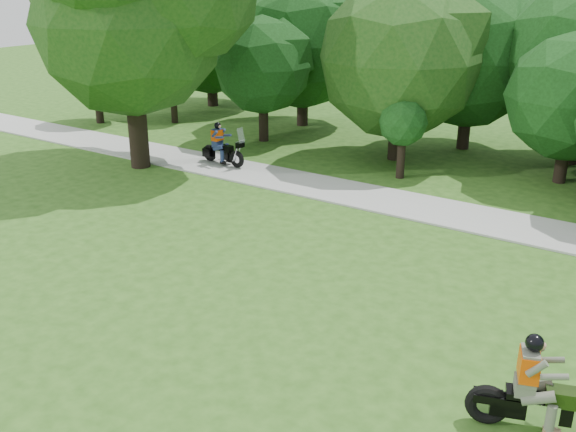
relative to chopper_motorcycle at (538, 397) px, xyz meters
The scene contains 4 objects.
ground 4.98m from the chopper_motorcycle, behind, with size 100.00×100.00×0.00m, color #2A5217.
walkway 9.66m from the chopper_motorcycle, 120.76° to the left, with size 60.00×2.20×0.06m, color #A6A6A0.
chopper_motorcycle is the anchor object (origin of this frame).
touring_motorcycle 15.66m from the chopper_motorcycle, 147.03° to the left, with size 1.98×0.68×1.51m.
Camera 1 is at (6.27, -9.00, 6.55)m, focal length 40.00 mm.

